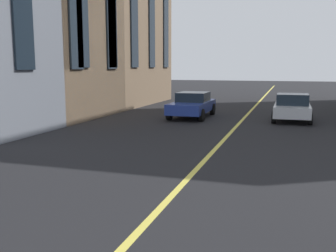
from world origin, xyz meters
TOP-DOWN VIEW (x-y plane):
  - lane_centre_line at (20.00, 0.00)m, footprint 80.00×0.16m
  - car_blue_trailing at (21.28, 2.79)m, footprint 4.40×1.95m
  - car_silver_parked_b at (21.44, -2.46)m, footprint 3.90×1.89m

SIDE VIEW (x-z plane):
  - lane_centre_line at x=20.00m, z-range 0.00..0.01m
  - car_silver_parked_b at x=21.44m, z-range 0.00..1.40m
  - car_blue_trailing at x=21.28m, z-range 0.02..1.39m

